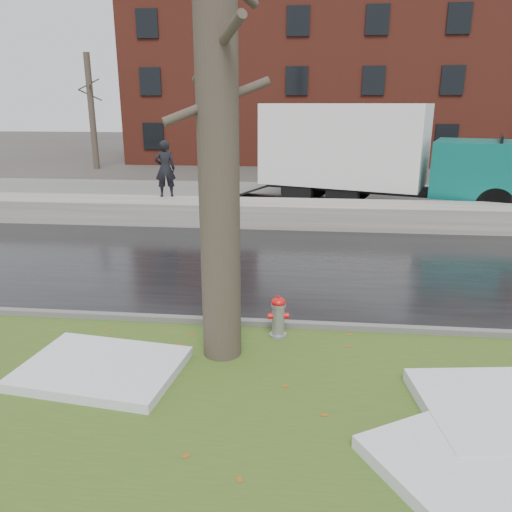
# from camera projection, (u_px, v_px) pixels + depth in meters

# --- Properties ---
(ground) EXTENTS (120.00, 120.00, 0.00)m
(ground) POSITION_uv_depth(u_px,v_px,m) (259.00, 355.00, 7.78)
(ground) COLOR #47423D
(ground) RESTS_ON ground
(verge) EXTENTS (60.00, 4.50, 0.04)m
(verge) POSITION_uv_depth(u_px,v_px,m) (250.00, 399.00, 6.59)
(verge) COLOR #34521B
(verge) RESTS_ON ground
(road) EXTENTS (60.00, 7.00, 0.03)m
(road) POSITION_uv_depth(u_px,v_px,m) (278.00, 265.00, 12.05)
(road) COLOR black
(road) RESTS_ON ground
(parking_lot) EXTENTS (60.00, 9.00, 0.03)m
(parking_lot) POSITION_uv_depth(u_px,v_px,m) (291.00, 200.00, 20.13)
(parking_lot) COLOR slate
(parking_lot) RESTS_ON ground
(curb) EXTENTS (60.00, 0.15, 0.14)m
(curb) POSITION_uv_depth(u_px,v_px,m) (265.00, 324.00, 8.71)
(curb) COLOR slate
(curb) RESTS_ON ground
(snowbank) EXTENTS (60.00, 1.60, 0.75)m
(snowbank) POSITION_uv_depth(u_px,v_px,m) (286.00, 214.00, 15.94)
(snowbank) COLOR #AFAAA0
(snowbank) RESTS_ON ground
(brick_building) EXTENTS (26.00, 12.00, 10.00)m
(brick_building) POSITION_uv_depth(u_px,v_px,m) (331.00, 84.00, 34.62)
(brick_building) COLOR maroon
(brick_building) RESTS_ON ground
(bg_tree_left) EXTENTS (1.40, 1.62, 6.50)m
(bg_tree_left) POSITION_uv_depth(u_px,v_px,m) (92.00, 111.00, 28.93)
(bg_tree_left) COLOR brown
(bg_tree_left) RESTS_ON ground
(bg_tree_center) EXTENTS (1.40, 1.62, 6.50)m
(bg_tree_center) POSITION_uv_depth(u_px,v_px,m) (207.00, 110.00, 32.12)
(bg_tree_center) COLOR brown
(bg_tree_center) RESTS_ON ground
(fire_hydrant) EXTENTS (0.36, 0.32, 0.73)m
(fire_hydrant) POSITION_uv_depth(u_px,v_px,m) (278.00, 315.00, 8.21)
(fire_hydrant) COLOR #94969C
(fire_hydrant) RESTS_ON verge
(tree) EXTENTS (1.42, 1.62, 7.29)m
(tree) POSITION_uv_depth(u_px,v_px,m) (217.00, 107.00, 6.70)
(tree) COLOR brown
(tree) RESTS_ON verge
(box_truck) EXTENTS (11.26, 5.48, 3.76)m
(box_truck) POSITION_uv_depth(u_px,v_px,m) (376.00, 154.00, 18.22)
(box_truck) COLOR black
(box_truck) RESTS_ON ground
(worker) EXTENTS (0.78, 0.64, 1.86)m
(worker) POSITION_uv_depth(u_px,v_px,m) (165.00, 169.00, 16.54)
(worker) COLOR black
(worker) RESTS_ON snowbank
(snow_patch_near) EXTENTS (3.26, 3.05, 0.16)m
(snow_patch_near) POSITION_uv_depth(u_px,v_px,m) (509.00, 464.00, 5.27)
(snow_patch_near) COLOR silver
(snow_patch_near) RESTS_ON verge
(snow_patch_far) EXTENTS (2.38, 1.86, 0.14)m
(snow_patch_far) POSITION_uv_depth(u_px,v_px,m) (101.00, 368.00, 7.18)
(snow_patch_far) COLOR silver
(snow_patch_far) RESTS_ON verge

